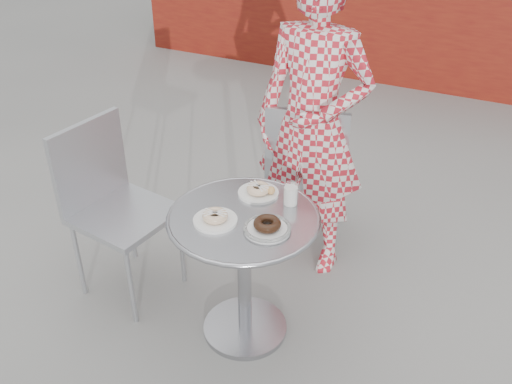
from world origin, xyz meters
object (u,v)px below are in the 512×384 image
at_px(seated_person, 313,126).
at_px(plate_checker, 267,227).
at_px(chair_left, 128,244).
at_px(milk_cup, 291,195).
at_px(bistro_table, 244,247).
at_px(plate_near, 215,218).
at_px(plate_far, 259,191).
at_px(chair_far, 307,197).

bearing_deg(seated_person, plate_checker, -81.91).
height_order(chair_left, milk_cup, chair_left).
height_order(bistro_table, plate_checker, plate_checker).
bearing_deg(milk_cup, plate_near, -131.59).
bearing_deg(plate_far, plate_checker, -57.65).
height_order(plate_far, plate_near, plate_far).
bearing_deg(chair_left, plate_near, -92.35).
relative_size(chair_far, plate_near, 4.80).
bearing_deg(seated_person, chair_far, 112.78).
relative_size(chair_left, plate_near, 4.85).
xyz_separation_m(chair_far, plate_checker, (0.16, -0.93, 0.43)).
relative_size(bistro_table, plate_near, 3.59).
height_order(chair_far, milk_cup, chair_far).
bearing_deg(plate_far, seated_person, 82.21).
relative_size(seated_person, plate_near, 8.74).
xyz_separation_m(chair_far, chair_left, (-0.70, -0.85, 0.00)).
distance_m(chair_left, milk_cup, 0.99).
xyz_separation_m(bistro_table, plate_near, (-0.09, -0.09, 0.19)).
height_order(plate_checker, milk_cup, milk_cup).
height_order(bistro_table, chair_far, chair_far).
xyz_separation_m(bistro_table, plate_far, (-0.02, 0.20, 0.19)).
bearing_deg(milk_cup, bistro_table, -129.19).
bearing_deg(plate_far, chair_left, -166.67).
bearing_deg(chair_far, plate_checker, 86.41).
height_order(chair_left, plate_checker, chair_left).
height_order(plate_near, milk_cup, milk_cup).
distance_m(chair_far, milk_cup, 0.85).
xyz_separation_m(chair_far, plate_far, (0.00, -0.69, 0.43)).
distance_m(chair_far, plate_near, 1.07).
height_order(bistro_table, plate_near, plate_near).
distance_m(chair_far, seated_person, 0.60).
xyz_separation_m(seated_person, plate_near, (-0.15, -0.79, -0.13)).
xyz_separation_m(bistro_table, plate_checker, (0.14, -0.05, 0.19)).
xyz_separation_m(bistro_table, milk_cup, (0.15, 0.18, 0.22)).
distance_m(bistro_table, plate_checker, 0.24).
bearing_deg(milk_cup, chair_left, -169.97).
bearing_deg(plate_checker, milk_cup, 87.44).
bearing_deg(plate_checker, chair_left, 174.65).
relative_size(plate_far, plate_near, 0.99).
bearing_deg(chair_left, plate_checker, -86.71).
distance_m(chair_left, plate_far, 0.83).
relative_size(chair_far, plate_checker, 4.52).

